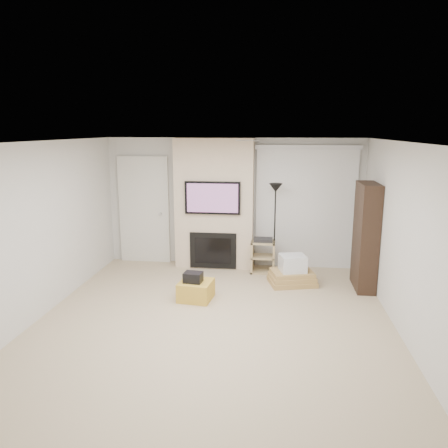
# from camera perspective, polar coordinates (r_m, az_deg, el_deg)

# --- Properties ---
(floor) EXTENTS (5.00, 5.50, 0.00)m
(floor) POSITION_cam_1_polar(r_m,az_deg,el_deg) (6.33, -1.33, -12.58)
(floor) COLOR tan
(floor) RESTS_ON ground
(ceiling) EXTENTS (5.00, 5.50, 0.00)m
(ceiling) POSITION_cam_1_polar(r_m,az_deg,el_deg) (5.74, -1.45, 10.69)
(ceiling) COLOR white
(ceiling) RESTS_ON wall_back
(wall_back) EXTENTS (5.00, 0.00, 2.50)m
(wall_back) POSITION_cam_1_polar(r_m,az_deg,el_deg) (8.59, 1.24, 2.84)
(wall_back) COLOR silver
(wall_back) RESTS_ON ground
(wall_front) EXTENTS (5.00, 0.00, 2.50)m
(wall_front) POSITION_cam_1_polar(r_m,az_deg,el_deg) (3.36, -8.28, -12.72)
(wall_front) COLOR silver
(wall_front) RESTS_ON ground
(wall_left) EXTENTS (0.00, 5.50, 2.50)m
(wall_left) POSITION_cam_1_polar(r_m,az_deg,el_deg) (6.73, -22.95, -0.79)
(wall_left) COLOR silver
(wall_left) RESTS_ON ground
(wall_right) EXTENTS (0.00, 5.50, 2.50)m
(wall_right) POSITION_cam_1_polar(r_m,az_deg,el_deg) (6.09, 22.61, -2.07)
(wall_right) COLOR silver
(wall_right) RESTS_ON ground
(hvac_vent) EXTENTS (0.35, 0.18, 0.01)m
(hvac_vent) POSITION_cam_1_polar(r_m,az_deg,el_deg) (6.50, 3.14, 10.83)
(hvac_vent) COLOR silver
(hvac_vent) RESTS_ON ceiling
(ottoman) EXTENTS (0.56, 0.56, 0.30)m
(ottoman) POSITION_cam_1_polar(r_m,az_deg,el_deg) (7.04, -3.69, -8.64)
(ottoman) COLOR gold
(ottoman) RESTS_ON floor
(black_bag) EXTENTS (0.31, 0.25, 0.16)m
(black_bag) POSITION_cam_1_polar(r_m,az_deg,el_deg) (6.93, -4.05, -6.95)
(black_bag) COLOR black
(black_bag) RESTS_ON ottoman
(fireplace_wall) EXTENTS (1.50, 0.47, 2.50)m
(fireplace_wall) POSITION_cam_1_polar(r_m,az_deg,el_deg) (8.42, -1.28, 2.56)
(fireplace_wall) COLOR beige
(fireplace_wall) RESTS_ON floor
(entry_door) EXTENTS (1.02, 0.11, 2.14)m
(entry_door) POSITION_cam_1_polar(r_m,az_deg,el_deg) (8.94, -10.35, 1.75)
(entry_door) COLOR silver
(entry_door) RESTS_ON floor
(vertical_blinds) EXTENTS (1.98, 0.10, 2.37)m
(vertical_blinds) POSITION_cam_1_polar(r_m,az_deg,el_deg) (8.51, 10.63, 2.71)
(vertical_blinds) COLOR silver
(vertical_blinds) RESTS_ON floor
(floor_lamp) EXTENTS (0.25, 0.25, 1.69)m
(floor_lamp) POSITION_cam_1_polar(r_m,az_deg,el_deg) (8.13, 6.72, 2.78)
(floor_lamp) COLOR black
(floor_lamp) RESTS_ON floor
(av_stand) EXTENTS (0.45, 0.38, 0.66)m
(av_stand) POSITION_cam_1_polar(r_m,az_deg,el_deg) (8.29, 5.10, -3.96)
(av_stand) COLOR tan
(av_stand) RESTS_ON floor
(box_stack) EXTENTS (0.90, 0.76, 0.52)m
(box_stack) POSITION_cam_1_polar(r_m,az_deg,el_deg) (7.76, 8.90, -6.35)
(box_stack) COLOR tan
(box_stack) RESTS_ON floor
(bookshelf) EXTENTS (0.30, 0.80, 1.80)m
(bookshelf) POSITION_cam_1_polar(r_m,az_deg,el_deg) (7.68, 18.02, -1.57)
(bookshelf) COLOR black
(bookshelf) RESTS_ON floor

